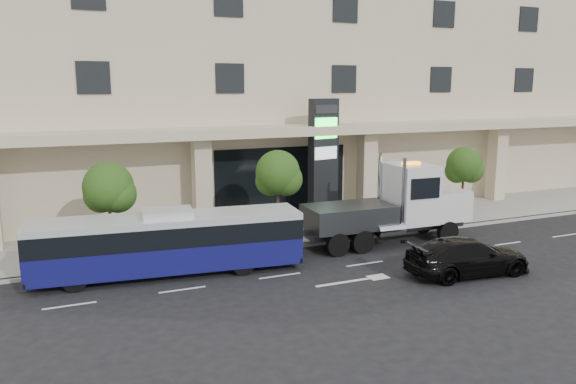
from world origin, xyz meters
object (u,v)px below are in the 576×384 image
(black_sedan, at_px, (467,256))
(tow_truck, at_px, (395,207))
(city_bus, at_px, (168,242))
(signage_pylon, at_px, (323,160))

(black_sedan, bearing_deg, tow_truck, 5.26)
(city_bus, height_order, tow_truck, tow_truck)
(signage_pylon, bearing_deg, black_sedan, -92.69)
(black_sedan, height_order, signage_pylon, signage_pylon)
(black_sedan, distance_m, signage_pylon, 10.71)
(tow_truck, xyz_separation_m, signage_pylon, (-1.42, 4.99, 1.80))
(city_bus, xyz_separation_m, tow_truck, (11.16, 0.48, 0.40))
(black_sedan, xyz_separation_m, signage_pylon, (-1.48, 10.22, 2.83))
(signage_pylon, bearing_deg, tow_truck, -85.09)
(black_sedan, bearing_deg, signage_pylon, 12.80)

